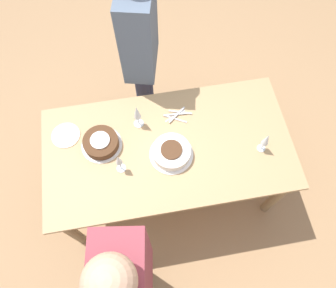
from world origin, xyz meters
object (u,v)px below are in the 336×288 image
at_px(cake_center_white, 171,152).
at_px(person_watching, 129,287).
at_px(person_cutting, 140,45).
at_px(wine_glass_extra, 266,140).
at_px(cake_front_chocolate, 101,143).
at_px(wine_glass_near, 119,161).
at_px(wine_glass_far, 137,113).

relative_size(cake_center_white, person_watching, 0.17).
bearing_deg(person_watching, cake_center_white, -15.82).
bearing_deg(person_cutting, cake_center_white, 20.36).
bearing_deg(wine_glass_extra, cake_front_chocolate, -11.21).
height_order(wine_glass_near, wine_glass_far, wine_glass_far).
height_order(cake_center_white, wine_glass_near, wine_glass_near).
height_order(person_cutting, person_watching, person_watching).
relative_size(cake_front_chocolate, person_cutting, 0.17).
height_order(wine_glass_extra, person_cutting, person_cutting).
bearing_deg(wine_glass_far, wine_glass_near, 63.25).
bearing_deg(wine_glass_near, wine_glass_far, -116.75).
relative_size(cake_center_white, wine_glass_near, 1.50).
bearing_deg(cake_front_chocolate, person_watching, 96.29).
relative_size(wine_glass_extra, person_cutting, 0.12).
xyz_separation_m(wine_glass_near, wine_glass_extra, (-0.96, 0.02, -0.00)).
bearing_deg(wine_glass_extra, wine_glass_far, -22.73).
bearing_deg(wine_glass_far, person_watching, 80.90).
bearing_deg(person_cutting, wine_glass_far, 2.76).
bearing_deg(person_cutting, cake_front_chocolate, -17.02).
relative_size(cake_center_white, cake_front_chocolate, 1.07).
xyz_separation_m(cake_center_white, wine_glass_far, (0.19, -0.27, 0.11)).
bearing_deg(person_cutting, wine_glass_near, -3.74).
xyz_separation_m(wine_glass_near, person_watching, (0.01, 0.74, 0.16)).
relative_size(wine_glass_near, wine_glass_extra, 1.00).
distance_m(cake_front_chocolate, person_cutting, 0.75).
distance_m(wine_glass_far, wine_glass_extra, 0.87).
bearing_deg(wine_glass_far, person_cutting, -100.96).
height_order(wine_glass_far, person_watching, person_watching).
distance_m(wine_glass_extra, person_cutting, 1.10).
relative_size(cake_front_chocolate, wine_glass_far, 1.23).
bearing_deg(cake_center_white, wine_glass_extra, 174.26).
bearing_deg(wine_glass_extra, cake_center_white, -5.74).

